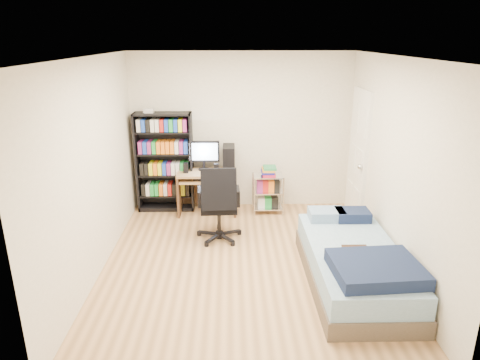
{
  "coord_description": "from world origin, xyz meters",
  "views": [
    {
      "loc": [
        -0.16,
        -4.73,
        2.71
      ],
      "look_at": [
        -0.05,
        0.4,
        0.98
      ],
      "focal_mm": 32.0,
      "sensor_mm": 36.0,
      "label": 1
    }
  ],
  "objects_px": {
    "media_shelf": "(165,161)",
    "office_chair": "(219,217)",
    "bed": "(354,264)",
    "computer_desk": "(213,175)"
  },
  "relations": [
    {
      "from": "office_chair",
      "to": "media_shelf",
      "type": "bearing_deg",
      "value": 125.39
    },
    {
      "from": "office_chair",
      "to": "bed",
      "type": "relative_size",
      "value": 0.54
    },
    {
      "from": "media_shelf",
      "to": "office_chair",
      "type": "relative_size",
      "value": 1.52
    },
    {
      "from": "media_shelf",
      "to": "bed",
      "type": "bearing_deg",
      "value": -43.34
    },
    {
      "from": "computer_desk",
      "to": "office_chair",
      "type": "height_order",
      "value": "computer_desk"
    },
    {
      "from": "computer_desk",
      "to": "media_shelf",
      "type": "bearing_deg",
      "value": 171.51
    },
    {
      "from": "media_shelf",
      "to": "office_chair",
      "type": "distance_m",
      "value": 1.52
    },
    {
      "from": "computer_desk",
      "to": "office_chair",
      "type": "bearing_deg",
      "value": -83.28
    },
    {
      "from": "office_chair",
      "to": "bed",
      "type": "height_order",
      "value": "office_chair"
    },
    {
      "from": "media_shelf",
      "to": "office_chair",
      "type": "height_order",
      "value": "media_shelf"
    }
  ]
}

